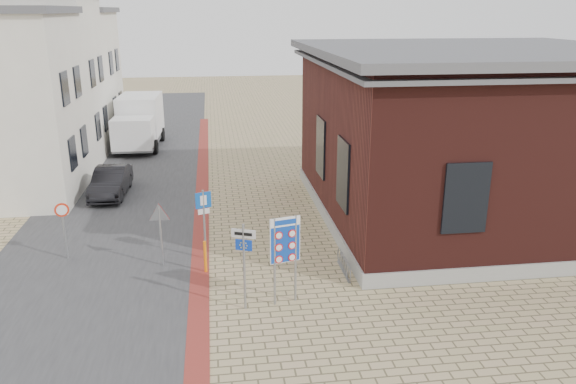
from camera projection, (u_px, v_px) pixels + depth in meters
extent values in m
plane|color=tan|center=(270.00, 312.00, 15.86)|extent=(120.00, 120.00, 0.00)
cube|color=#38383A|center=(135.00, 173.00, 29.28)|extent=(7.00, 60.00, 0.02)
cube|color=maroon|center=(202.00, 201.00, 25.02)|extent=(0.60, 40.00, 0.02)
cube|color=gray|center=(465.00, 207.00, 23.54)|extent=(12.15, 12.15, 0.50)
cube|color=#421815|center=(473.00, 131.00, 22.54)|extent=(12.00, 12.00, 6.00)
cube|color=#545459|center=(482.00, 51.00, 21.56)|extent=(13.00, 13.00, 0.30)
cube|color=#545459|center=(481.00, 61.00, 21.69)|extent=(12.70, 12.70, 0.15)
cube|color=black|center=(344.00, 174.00, 19.15)|extent=(0.12, 1.60, 2.40)
cube|color=black|center=(321.00, 147.00, 22.92)|extent=(0.12, 1.60, 2.40)
cube|color=black|center=(466.00, 198.00, 16.69)|extent=(1.40, 0.12, 2.20)
cube|color=black|center=(72.00, 153.00, 24.39)|extent=(0.10, 1.10, 1.40)
cube|color=black|center=(84.00, 141.00, 26.65)|extent=(0.10, 1.10, 1.40)
cube|color=black|center=(65.00, 88.00, 23.53)|extent=(0.10, 1.10, 1.40)
cube|color=black|center=(77.00, 82.00, 25.79)|extent=(0.10, 1.10, 1.40)
cube|color=silver|center=(30.00, 83.00, 30.04)|extent=(7.00, 6.00, 8.80)
cube|color=black|center=(98.00, 126.00, 30.04)|extent=(0.10, 1.10, 1.40)
cube|color=black|center=(106.00, 118.00, 32.31)|extent=(0.10, 1.10, 1.40)
cube|color=black|center=(92.00, 73.00, 29.18)|extent=(0.10, 1.10, 1.40)
cube|color=black|center=(101.00, 69.00, 31.44)|extent=(0.10, 1.10, 1.40)
cube|color=silver|center=(59.00, 78.00, 35.82)|extent=(7.00, 6.00, 8.00)
cube|color=#545459|center=(50.00, 10.00, 34.54)|extent=(7.40, 6.40, 0.30)
cube|color=black|center=(115.00, 108.00, 35.70)|extent=(0.10, 1.10, 1.40)
cube|color=black|center=(121.00, 102.00, 37.96)|extent=(0.10, 1.10, 1.40)
cube|color=black|center=(111.00, 63.00, 34.83)|extent=(0.10, 1.10, 1.40)
cube|color=black|center=(117.00, 60.00, 37.09)|extent=(0.10, 1.10, 1.40)
torus|color=slate|center=(348.00, 272.00, 17.62)|extent=(0.04, 0.60, 0.60)
torus|color=slate|center=(346.00, 268.00, 17.90)|extent=(0.04, 0.60, 0.60)
torus|color=slate|center=(344.00, 264.00, 18.19)|extent=(0.04, 0.60, 0.60)
torus|color=slate|center=(342.00, 260.00, 18.47)|extent=(0.04, 0.60, 0.60)
torus|color=slate|center=(340.00, 257.00, 18.75)|extent=(0.04, 0.60, 0.60)
cube|color=slate|center=(344.00, 272.00, 18.27)|extent=(0.08, 1.60, 0.04)
imported|color=black|center=(111.00, 182.00, 25.66)|extent=(1.51, 3.98, 1.30)
cube|color=slate|center=(140.00, 140.00, 34.66)|extent=(2.51, 5.95, 0.27)
cube|color=white|center=(133.00, 133.00, 32.43)|extent=(2.35, 1.94, 1.74)
cube|color=black|center=(130.00, 130.00, 31.56)|extent=(2.07, 0.16, 0.87)
cube|color=white|center=(140.00, 114.00, 35.15)|extent=(2.54, 4.00, 2.39)
cylinder|color=black|center=(116.00, 148.00, 32.92)|extent=(0.31, 0.88, 0.87)
cylinder|color=black|center=(155.00, 147.00, 33.13)|extent=(0.31, 0.88, 0.87)
cylinder|color=black|center=(126.00, 135.00, 36.22)|extent=(0.31, 0.88, 0.87)
cylinder|color=black|center=(162.00, 134.00, 36.42)|extent=(0.31, 0.88, 0.87)
cylinder|color=gray|center=(275.00, 263.00, 15.87)|extent=(0.07, 0.07, 2.65)
cylinder|color=gray|center=(295.00, 259.00, 16.10)|extent=(0.07, 0.07, 2.65)
cube|color=white|center=(285.00, 240.00, 15.79)|extent=(0.89, 0.26, 1.36)
cube|color=#0D39A4|center=(285.00, 240.00, 15.79)|extent=(0.86, 0.26, 1.33)
cube|color=white|center=(285.00, 222.00, 15.62)|extent=(0.86, 0.26, 0.26)
cylinder|color=gray|center=(244.00, 267.00, 15.65)|extent=(0.07, 0.07, 2.58)
cube|color=silver|center=(243.00, 234.00, 15.34)|extent=(0.66, 0.30, 0.25)
cube|color=#0F38B7|center=(244.00, 245.00, 15.45)|extent=(0.45, 0.21, 0.31)
cylinder|color=gray|center=(204.00, 225.00, 18.86)|extent=(0.07, 0.07, 2.48)
cube|color=#0E50B1|center=(203.00, 200.00, 18.59)|extent=(0.53, 0.23, 0.55)
cube|color=white|center=(204.00, 211.00, 18.71)|extent=(0.39, 0.17, 0.18)
cylinder|color=gray|center=(161.00, 237.00, 18.42)|extent=(0.07, 0.07, 2.09)
cylinder|color=gray|center=(65.00, 231.00, 18.95)|extent=(0.07, 0.07, 2.02)
cylinder|color=red|center=(62.00, 210.00, 18.71)|extent=(0.47, 0.15, 0.48)
cylinder|color=orange|center=(205.00, 257.00, 18.10)|extent=(0.11, 0.11, 1.09)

